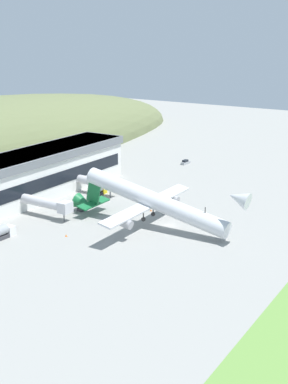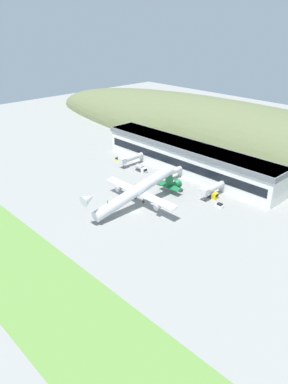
% 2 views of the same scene
% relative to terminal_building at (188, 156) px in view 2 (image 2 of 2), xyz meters
% --- Properties ---
extents(ground_plane, '(447.91, 447.91, 0.00)m').
position_rel_terminal_building_xyz_m(ground_plane, '(13.81, -46.64, -7.82)').
color(ground_plane, gray).
extents(grass_strip_foreground, '(403.12, 28.19, 0.08)m').
position_rel_terminal_building_xyz_m(grass_strip_foreground, '(13.81, -96.96, -7.78)').
color(grass_strip_foreground, '#669342').
rests_on(grass_strip_foreground, ground_plane).
extents(hill_backdrop, '(348.98, 68.29, 50.33)m').
position_rel_terminal_building_xyz_m(hill_backdrop, '(-5.66, 50.95, -7.82)').
color(hill_backdrop, '#667047').
rests_on(hill_backdrop, ground_plane).
extents(terminal_building, '(99.50, 15.73, 13.82)m').
position_rel_terminal_building_xyz_m(terminal_building, '(0.00, 0.00, 0.00)').
color(terminal_building, white).
rests_on(terminal_building, ground_plane).
extents(jetway_0, '(3.38, 14.87, 5.43)m').
position_rel_terminal_building_xyz_m(jetway_0, '(-24.86, -15.56, -3.83)').
color(jetway_0, silver).
rests_on(jetway_0, ground_plane).
extents(jetway_1, '(3.38, 16.23, 5.43)m').
position_rel_terminal_building_xyz_m(jetway_1, '(1.91, -16.27, -3.83)').
color(jetway_1, silver).
rests_on(jetway_1, ground_plane).
extents(jetway_2, '(3.38, 13.90, 5.43)m').
position_rel_terminal_building_xyz_m(jetway_2, '(25.97, -15.04, -3.83)').
color(jetway_2, silver).
rests_on(jetway_2, ground_plane).
extents(cargo_airplane, '(38.15, 50.89, 14.11)m').
position_rel_terminal_building_xyz_m(cargo_airplane, '(10.83, -43.14, -1.09)').
color(cargo_airplane, silver).
extents(service_car_1, '(4.11, 1.74, 1.60)m').
position_rel_terminal_building_xyz_m(service_car_1, '(12.01, -19.97, -7.16)').
color(service_car_1, '#333338').
rests_on(service_car_1, ground_plane).
extents(service_car_2, '(4.24, 1.74, 1.44)m').
position_rel_terminal_building_xyz_m(service_car_2, '(-34.98, -15.33, -7.22)').
color(service_car_2, gold).
rests_on(service_car_2, ground_plane).
extents(service_car_3, '(3.73, 1.70, 1.54)m').
position_rel_terminal_building_xyz_m(service_car_3, '(33.72, -19.45, -7.18)').
color(service_car_3, silver).
rests_on(service_car_3, ground_plane).
extents(fuel_truck, '(6.29, 2.76, 3.36)m').
position_rel_terminal_building_xyz_m(fuel_truck, '(-15.30, -16.78, -6.26)').
color(fuel_truck, silver).
rests_on(fuel_truck, ground_plane).
extents(box_truck, '(6.45, 2.42, 3.08)m').
position_rel_terminal_building_xyz_m(box_truck, '(25.76, -14.87, -6.36)').
color(box_truck, gold).
rests_on(box_truck, ground_plane).
extents(traffic_cone_0, '(0.52, 0.52, 0.58)m').
position_rel_terminal_building_xyz_m(traffic_cone_0, '(21.34, -36.52, -7.54)').
color(traffic_cone_0, orange).
rests_on(traffic_cone_0, ground_plane).
extents(traffic_cone_1, '(0.52, 0.52, 0.58)m').
position_rel_terminal_building_xyz_m(traffic_cone_1, '(-6.27, -29.09, -7.54)').
color(traffic_cone_1, orange).
rests_on(traffic_cone_1, ground_plane).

